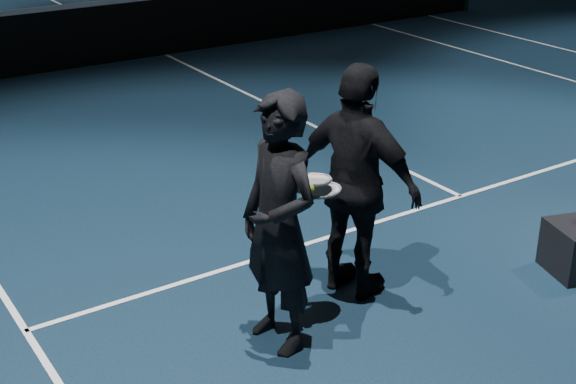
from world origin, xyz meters
name	(u,v)px	position (x,y,z in m)	size (l,w,h in m)	color
floor	(167,56)	(0.00, 0.00, 0.00)	(36.00, 36.00, 0.00)	black
court_lines	(167,55)	(0.00, 0.00, 0.00)	(10.98, 23.78, 0.01)	white
net_mesh	(165,27)	(0.00, 0.00, 0.45)	(12.80, 0.02, 0.86)	black
player_a	(279,225)	(-2.71, -7.45, 0.87)	(0.63, 0.42, 1.74)	black
player_b	(357,184)	(-1.89, -7.20, 0.87)	(1.02, 0.42, 1.74)	black
racket_lower	(323,190)	(-2.28, -7.32, 0.95)	(0.68, 0.22, 0.03)	black
racket_upper	(314,180)	(-2.33, -7.29, 1.04)	(0.68, 0.22, 0.03)	black
tennis_balls	(304,186)	(-2.46, -7.37, 1.05)	(0.12, 0.10, 0.12)	#AECB2B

